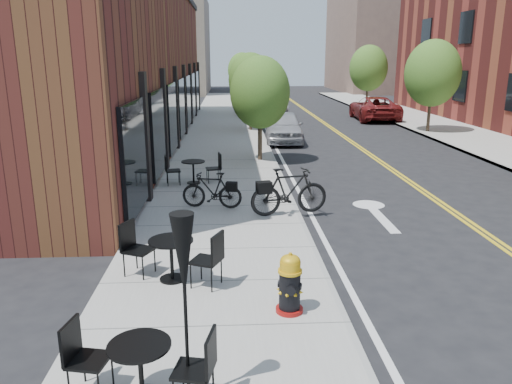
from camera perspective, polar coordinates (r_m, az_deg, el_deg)
name	(u,v)px	position (r m, az deg, el deg)	size (l,w,h in m)	color
ground	(316,252)	(10.35, 6.86, -6.84)	(120.00, 120.00, 0.00)	black
sidewalk_near	(223,156)	(19.81, -3.78, 4.09)	(4.00, 70.00, 0.12)	#9E9B93
building_near	(123,65)	(23.93, -14.99, 13.82)	(5.00, 28.00, 7.00)	#4B1B18
bg_building_left	(171,46)	(57.80, -9.66, 16.11)	(8.00, 14.00, 10.00)	#726656
bg_building_right	(382,38)	(62.07, 14.16, 16.72)	(10.00, 16.00, 12.00)	brown
tree_near_a	(260,93)	(18.52, 0.47, 11.30)	(2.20, 2.20, 3.81)	#382B1E
tree_near_b	(251,80)	(26.49, -0.62, 12.71)	(2.30, 2.30, 3.98)	#382B1E
tree_near_c	(246,77)	(34.49, -1.20, 12.97)	(2.10, 2.10, 3.67)	#382B1E
tree_near_d	(242,70)	(42.47, -1.57, 13.74)	(2.40, 2.40, 4.11)	#382B1E
tree_far_b	(433,73)	(27.47, 19.53, 12.66)	(2.80, 2.80, 4.62)	#382B1E
tree_far_c	(368,68)	(38.85, 12.73, 13.64)	(2.80, 2.80, 4.62)	#382B1E
fire_hydrant	(290,284)	(7.61, 3.88, -10.46)	(0.53, 0.53, 0.95)	maroon
bicycle_left	(212,190)	(12.73, -5.07, 0.22)	(0.44, 1.55, 0.93)	black
bicycle_right	(289,191)	(12.14, 3.83, 0.09)	(0.55, 1.95, 1.17)	black
bistro_set_a	(140,363)	(6.01, -13.08, -18.51)	(1.68, 0.84, 0.89)	black
bistro_set_b	(171,254)	(8.73, -9.65, -6.97)	(1.80, 1.13, 0.96)	black
bistro_set_c	(193,169)	(15.30, -7.17, 2.65)	(1.70, 0.84, 0.90)	black
patio_umbrella	(184,270)	(5.33, -8.24, -8.83)	(0.36, 0.36, 2.21)	black
parked_car_a	(284,127)	(23.53, 3.18, 7.47)	(1.68, 4.18, 1.42)	#9EA0A6
parked_car_b	(269,106)	(32.56, 1.44, 9.82)	(1.74, 4.99, 1.64)	black
parked_car_c	(272,104)	(35.72, 1.88, 10.06)	(1.89, 4.66, 1.35)	#B2B3B8
parked_car_far	(374,108)	(32.70, 13.35, 9.30)	(2.44, 5.30, 1.47)	maroon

